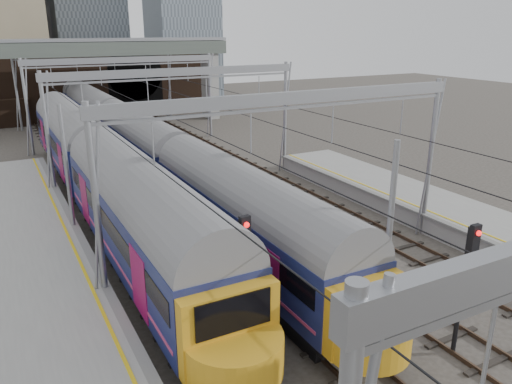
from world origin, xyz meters
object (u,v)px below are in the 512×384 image
train_main (114,126)px  signal_near_centre (466,274)px  train_second (99,169)px  signal_near_left (243,269)px

train_main → signal_near_centre: size_ratio=13.76×
train_second → signal_near_centre: size_ratio=7.57×
train_second → signal_near_left: size_ratio=7.22×
train_main → train_second: train_second is taller
signal_near_left → train_main: bearing=76.2°
train_main → signal_near_centre: 32.81m
train_second → signal_near_left: train_second is taller
train_second → signal_near_left: 15.83m
train_main → signal_near_centre: bearing=-84.1°
signal_near_left → signal_near_centre: size_ratio=1.05×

